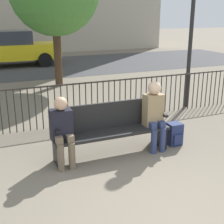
# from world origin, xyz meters

# --- Properties ---
(ground_plane) EXTENTS (80.00, 80.00, 0.00)m
(ground_plane) POSITION_xyz_m (0.00, 0.00, 0.00)
(ground_plane) COLOR #706656
(park_bench) EXTENTS (2.08, 0.45, 0.92)m
(park_bench) POSITION_xyz_m (0.00, 2.14, 0.50)
(park_bench) COLOR black
(park_bench) RESTS_ON ground
(seated_person_0) EXTENTS (0.34, 0.39, 1.16)m
(seated_person_0) POSITION_xyz_m (-0.88, 2.01, 0.66)
(seated_person_0) COLOR brown
(seated_person_0) RESTS_ON ground
(seated_person_1) EXTENTS (0.34, 0.39, 1.27)m
(seated_person_1) POSITION_xyz_m (0.81, 2.01, 0.72)
(seated_person_1) COLOR navy
(seated_person_1) RESTS_ON ground
(backpack) EXTENTS (0.26, 0.27, 0.43)m
(backpack) POSITION_xyz_m (1.27, 2.02, 0.21)
(backpack) COLOR navy
(backpack) RESTS_ON ground
(fence_railing) EXTENTS (9.01, 0.03, 0.95)m
(fence_railing) POSITION_xyz_m (-0.02, 3.84, 0.56)
(fence_railing) COLOR #2D2823
(fence_railing) RESTS_ON ground
(lamp_post) EXTENTS (0.28, 0.28, 4.10)m
(lamp_post) POSITION_xyz_m (3.00, 4.04, 2.67)
(lamp_post) COLOR black
(lamp_post) RESTS_ON ground
(street_surface) EXTENTS (24.00, 6.00, 0.01)m
(street_surface) POSITION_xyz_m (0.00, 12.00, 0.00)
(street_surface) COLOR #3D3D3F
(street_surface) RESTS_ON ground
(parked_car_0) EXTENTS (4.20, 1.94, 1.62)m
(parked_car_0) POSITION_xyz_m (-0.57, 12.76, 0.84)
(parked_car_0) COLOR yellow
(parked_car_0) RESTS_ON ground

